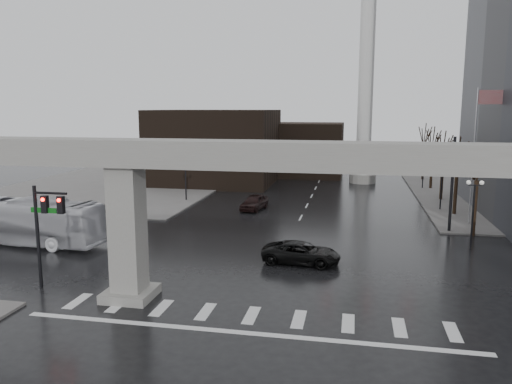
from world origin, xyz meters
TOP-DOWN VIEW (x-y plane):
  - ground at (0.00, 0.00)m, footprint 160.00×160.00m
  - sidewalk_nw at (-26.00, 36.00)m, footprint 28.00×36.00m
  - elevated_guideway at (1.26, 0.00)m, footprint 48.00×2.60m
  - building_far_left at (-14.00, 42.00)m, footprint 16.00×14.00m
  - building_far_mid at (-2.00, 52.00)m, footprint 10.00×10.00m
  - smokestack at (6.00, 46.00)m, footprint 3.60×3.60m
  - signal_mast_arm at (8.99, 18.80)m, footprint 12.12×0.43m
  - signal_left_pole at (-12.25, 0.50)m, footprint 2.30×0.30m
  - flagpole_assembly at (15.29, 22.00)m, footprint 2.06×0.12m
  - lamp_right_0 at (13.50, 14.00)m, footprint 1.22×0.32m
  - lamp_right_1 at (13.50, 28.00)m, footprint 1.22×0.32m
  - lamp_right_2 at (13.50, 42.00)m, footprint 1.22×0.32m
  - lamp_left_0 at (-13.50, 14.00)m, footprint 1.22×0.32m
  - lamp_left_1 at (-13.50, 28.00)m, footprint 1.22×0.32m
  - lamp_left_2 at (-13.50, 42.00)m, footprint 1.22×0.32m
  - tree_right_0 at (14.53, 18.02)m, footprint 1.09×1.58m
  - tree_right_1 at (14.53, 26.02)m, footprint 1.09×1.61m
  - tree_right_2 at (14.53, 34.02)m, footprint 1.10×1.63m
  - tree_right_3 at (14.53, 42.02)m, footprint 1.11×1.66m
  - tree_right_4 at (14.53, 50.02)m, footprint 1.12×1.69m
  - pickup_truck at (1.54, 7.97)m, footprint 5.41×2.85m
  - city_bus at (-19.59, 8.76)m, footprint 13.01×4.26m
  - far_car at (-5.07, 24.84)m, footprint 2.58×4.77m

SIDE VIEW (x-z plane):
  - ground at x=0.00m, z-range 0.00..0.00m
  - sidewalk_nw at x=-26.00m, z-range 0.00..0.15m
  - pickup_truck at x=1.54m, z-range 0.00..1.45m
  - far_car at x=-5.07m, z-range 0.00..1.54m
  - city_bus at x=-19.59m, z-range 0.00..3.56m
  - tree_right_0 at x=14.53m, z-range -0.97..6.54m
  - tree_right_1 at x=14.53m, z-range -0.99..6.69m
  - tree_right_2 at x=14.53m, z-range -1.01..6.84m
  - tree_right_3 at x=14.53m, z-range -1.03..6.99m
  - tree_right_4 at x=14.53m, z-range -1.05..7.14m
  - lamp_right_0 at x=13.50m, z-range 0.92..6.03m
  - lamp_right_1 at x=13.50m, z-range 0.92..6.03m
  - lamp_right_2 at x=13.50m, z-range 0.92..6.03m
  - lamp_left_0 at x=-13.50m, z-range 0.92..6.03m
  - lamp_left_1 at x=-13.50m, z-range 0.92..6.03m
  - lamp_left_2 at x=-13.50m, z-range 0.92..6.03m
  - building_far_mid at x=-2.00m, z-range 0.00..8.00m
  - signal_left_pole at x=-12.25m, z-range 1.07..7.07m
  - building_far_left at x=-14.00m, z-range 0.00..10.00m
  - signal_mast_arm at x=8.99m, z-range 1.83..9.83m
  - elevated_guideway at x=1.26m, z-range 2.53..11.23m
  - flagpole_assembly at x=15.29m, z-range 1.53..13.53m
  - smokestack at x=6.00m, z-range -1.65..28.35m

